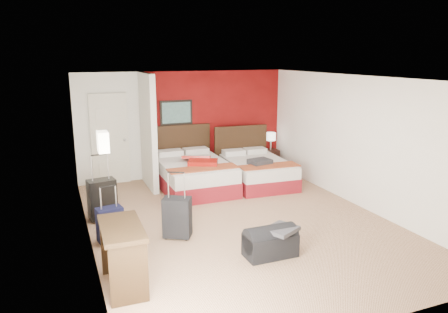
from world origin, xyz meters
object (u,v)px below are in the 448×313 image
bed_right (258,172)px  table_lamp (271,141)px  nightstand (270,159)px  desk (123,257)px  bed_left (194,176)px  red_suitcase_open (200,160)px  suitcase_charcoal (177,219)px  suitcase_black (102,200)px  suitcase_navy (110,226)px  duffel_bag (270,244)px

bed_right → table_lamp: 1.43m
nightstand → desk: size_ratio=0.51×
bed_left → red_suitcase_open: red_suitcase_open is taller
suitcase_charcoal → suitcase_black: bearing=158.8°
red_suitcase_open → nightstand: bearing=47.4°
nightstand → desk: (-4.41, -4.40, 0.16)m
table_lamp → suitcase_black: size_ratio=0.62×
suitcase_black → suitcase_charcoal: bearing=-59.6°
bed_right → table_lamp: bearing=53.3°
suitcase_charcoal → bed_left: bearing=95.8°
bed_right → suitcase_navy: bed_right is taller
bed_left → table_lamp: (2.33, 0.86, 0.43)m
bed_left → suitcase_navy: bed_left is taller
suitcase_black → suitcase_charcoal: (1.02, -1.26, -0.03)m
suitcase_charcoal → desk: (-1.04, -1.20, 0.09)m
nightstand → suitcase_navy: size_ratio=0.94×
nightstand → duffel_bag: bearing=-116.6°
desk → suitcase_navy: bearing=90.5°
bed_right → desk: desk is taller
bed_right → duffel_bag: 3.58m
bed_right → suitcase_navy: size_ratio=3.35×
red_suitcase_open → table_lamp: (2.23, 0.96, 0.07)m
duffel_bag → desk: 2.13m
table_lamp → duffel_bag: size_ratio=0.59×
bed_left → suitcase_charcoal: size_ratio=3.16×
table_lamp → desk: size_ratio=0.44×
suitcase_navy → table_lamp: bearing=24.2°
suitcase_navy → desk: desk is taller
nightstand → suitcase_black: (-4.39, -1.94, 0.10)m
bed_left → suitcase_charcoal: bearing=-113.7°
bed_right → suitcase_navy: bearing=-147.7°
red_suitcase_open → suitcase_black: red_suitcase_open is taller
suitcase_black → bed_left: bearing=19.2°
nightstand → bed_right: bearing=-128.8°
red_suitcase_open → desk: size_ratio=0.84×
bed_left → red_suitcase_open: size_ratio=2.42×
nightstand → duffel_bag: size_ratio=0.68×
desk → bed_right: bearing=44.8°
duffel_bag → red_suitcase_open: bearing=88.8°
duffel_bag → desk: desk is taller
suitcase_charcoal → suitcase_navy: (-1.02, 0.22, -0.05)m
desk → suitcase_charcoal: bearing=50.3°
nightstand → duffel_bag: 4.89m
red_suitcase_open → duffel_bag: (-0.06, -3.37, -0.47)m
suitcase_black → duffel_bag: (2.10, -2.38, -0.16)m
nightstand → suitcase_navy: suitcase_navy is taller
nightstand → desk: 6.23m
bed_left → suitcase_black: bearing=-151.9°
suitcase_black → suitcase_navy: 1.04m
red_suitcase_open → suitcase_black: 2.40m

